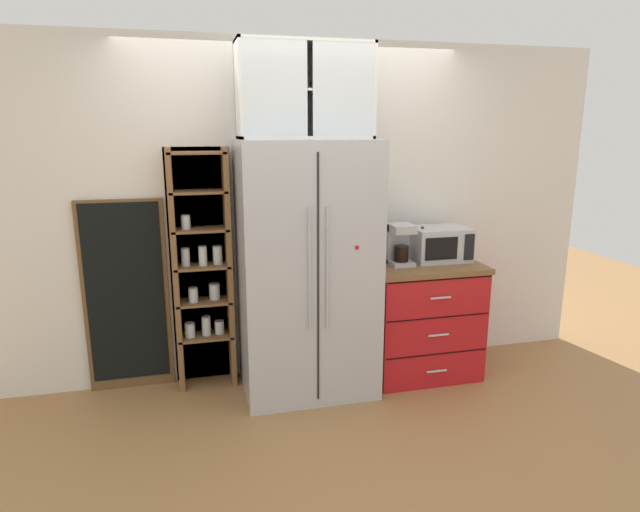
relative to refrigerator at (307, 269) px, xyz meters
The scene contains 12 objects.
ground_plane 0.92m from the refrigerator, 90.01° to the right, with size 10.66×10.66×0.00m, color #9E7042.
wall_back_cream 0.53m from the refrigerator, 90.00° to the left, with size 4.96×0.10×2.55m, color silver.
refrigerator is the anchor object (origin of this frame).
pantry_shelf_column 0.78m from the refrigerator, 158.22° to the left, with size 0.47×0.25×1.78m.
counter_cabinet 1.04m from the refrigerator, ahead, with size 0.86×0.65×0.90m.
microwave 1.09m from the refrigerator, ahead, with size 0.44×0.33×0.26m.
coffee_maker 0.75m from the refrigerator, ahead, with size 0.17×0.20×0.31m.
mug_charcoal 0.93m from the refrigerator, ahead, with size 0.11×0.07×0.09m.
mug_navy 0.93m from the refrigerator, ahead, with size 0.12×0.08×0.08m.
bottle_amber 0.94m from the refrigerator, ahead, with size 0.06×0.06×0.27m.
upper_cabinet 1.24m from the refrigerator, 90.00° to the left, with size 0.91×0.32×0.63m.
chalkboard_menu 1.33m from the refrigerator, 165.90° to the left, with size 0.60×0.04×1.42m.
Camera 1 is at (-0.82, -3.65, 1.91)m, focal length 30.17 mm.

